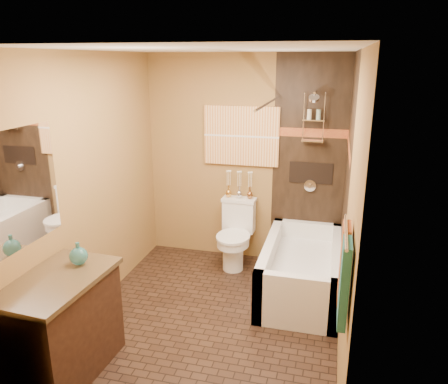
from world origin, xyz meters
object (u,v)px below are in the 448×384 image
(bathtub, at_px, (301,273))
(toilet, at_px, (236,234))
(sunset_painting, at_px, (241,136))
(vanity, at_px, (61,326))

(bathtub, height_order, toilet, toilet)
(sunset_painting, bearing_deg, bathtub, -41.00)
(toilet, height_order, vanity, vanity)
(sunset_painting, xyz_separation_m, vanity, (-0.89, -2.48, -1.13))
(bathtub, relative_size, toilet, 1.87)
(toilet, xyz_separation_m, vanity, (-0.89, -2.21, 0.02))
(bathtub, bearing_deg, vanity, -134.58)
(sunset_painting, height_order, vanity, sunset_painting)
(sunset_painting, distance_m, bathtub, 1.73)
(sunset_painting, height_order, bathtub, sunset_painting)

